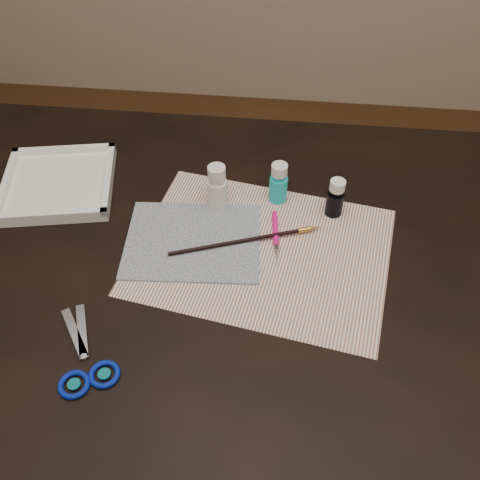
# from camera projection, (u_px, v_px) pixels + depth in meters

# --- Properties ---
(ground) EXTENTS (3.50, 3.50, 0.02)m
(ground) POSITION_uv_depth(u_px,v_px,m) (240.00, 433.00, 1.53)
(ground) COLOR #422614
(ground) RESTS_ON ground
(table) EXTENTS (1.30, 0.90, 0.75)m
(table) POSITION_uv_depth(u_px,v_px,m) (240.00, 364.00, 1.25)
(table) COLOR black
(table) RESTS_ON ground
(paper) EXTENTS (0.51, 0.42, 0.00)m
(paper) POSITION_uv_depth(u_px,v_px,m) (262.00, 251.00, 0.99)
(paper) COLOR white
(paper) RESTS_ON table
(canvas) EXTENTS (0.26, 0.22, 0.00)m
(canvas) POSITION_uv_depth(u_px,v_px,m) (193.00, 241.00, 1.00)
(canvas) COLOR #102031
(canvas) RESTS_ON paper
(paint_bottle_white) EXTENTS (0.05, 0.05, 0.10)m
(paint_bottle_white) POSITION_uv_depth(u_px,v_px,m) (217.00, 187.00, 1.04)
(paint_bottle_white) COLOR white
(paint_bottle_white) RESTS_ON table
(paint_bottle_cyan) EXTENTS (0.04, 0.04, 0.09)m
(paint_bottle_cyan) POSITION_uv_depth(u_px,v_px,m) (279.00, 183.00, 1.06)
(paint_bottle_cyan) COLOR #17C1D3
(paint_bottle_cyan) RESTS_ON table
(paint_bottle_navy) EXTENTS (0.04, 0.04, 0.08)m
(paint_bottle_navy) POSITION_uv_depth(u_px,v_px,m) (335.00, 198.00, 1.03)
(paint_bottle_navy) COLOR black
(paint_bottle_navy) RESTS_ON table
(paintbrush) EXTENTS (0.28, 0.11, 0.01)m
(paintbrush) POSITION_uv_depth(u_px,v_px,m) (247.00, 240.00, 1.00)
(paintbrush) COLOR black
(paintbrush) RESTS_ON canvas
(craft_knife) EXTENTS (0.02, 0.13, 0.01)m
(craft_knife) POSITION_uv_depth(u_px,v_px,m) (276.00, 237.00, 1.01)
(craft_knife) COLOR #FF0E8D
(craft_knife) RESTS_ON paper
(scissors) EXTENTS (0.19, 0.21, 0.01)m
(scissors) POSITION_uv_depth(u_px,v_px,m) (78.00, 350.00, 0.84)
(scissors) COLOR silver
(scissors) RESTS_ON table
(palette_tray) EXTENTS (0.26, 0.26, 0.03)m
(palette_tray) POSITION_uv_depth(u_px,v_px,m) (58.00, 183.00, 1.10)
(palette_tray) COLOR white
(palette_tray) RESTS_ON table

